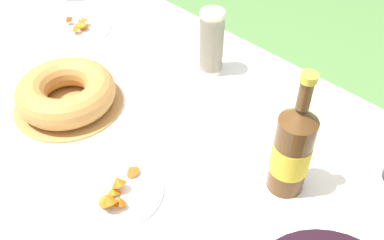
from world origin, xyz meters
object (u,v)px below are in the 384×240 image
at_px(cider_bottle_amber, 292,150).
at_px(snack_plate_left, 118,190).
at_px(bundt_cake, 66,93).
at_px(snack_plate_right, 80,27).
at_px(cup_stack, 212,42).

xyz_separation_m(cider_bottle_amber, snack_plate_left, (-0.25, -0.29, -0.11)).
bearing_deg(snack_plate_left, cider_bottle_amber, 48.54).
bearing_deg(bundt_cake, snack_plate_right, 141.41).
bearing_deg(snack_plate_left, snack_plate_right, 152.43).
bearing_deg(cup_stack, snack_plate_left, -70.60).
bearing_deg(cup_stack, cider_bottle_amber, -25.73).
distance_m(bundt_cake, snack_plate_right, 0.41).
bearing_deg(cider_bottle_amber, cup_stack, 154.27).
xyz_separation_m(bundt_cake, cup_stack, (0.17, 0.40, 0.06)).
height_order(cup_stack, snack_plate_left, cup_stack).
bearing_deg(cup_stack, snack_plate_right, -162.94).
bearing_deg(cup_stack, bundt_cake, -112.75).
bearing_deg(snack_plate_right, snack_plate_left, -27.57).
xyz_separation_m(bundt_cake, snack_plate_left, (0.34, -0.09, -0.03)).
relative_size(cup_stack, cider_bottle_amber, 0.63).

